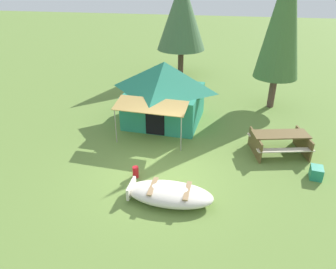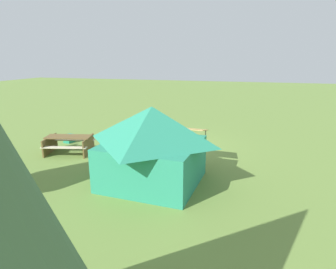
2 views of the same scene
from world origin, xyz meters
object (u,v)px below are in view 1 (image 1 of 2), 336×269
(beached_rowboat, at_px, (169,194))
(pine_tree_back_left, at_px, (285,14))
(picnic_table, at_px, (280,141))
(pine_tree_back_right, at_px, (182,14))
(cooler_box, at_px, (316,173))
(fuel_can, at_px, (136,172))
(canvas_cabin_tent, at_px, (164,91))

(beached_rowboat, distance_m, pine_tree_back_left, 9.42)
(picnic_table, bearing_deg, pine_tree_back_right, 118.67)
(pine_tree_back_right, bearing_deg, beached_rowboat, -82.88)
(pine_tree_back_left, bearing_deg, beached_rowboat, -114.22)
(pine_tree_back_left, bearing_deg, pine_tree_back_right, 138.09)
(cooler_box, height_order, pine_tree_back_left, pine_tree_back_left)
(picnic_table, height_order, pine_tree_back_left, pine_tree_back_left)
(cooler_box, bearing_deg, fuel_can, -169.92)
(cooler_box, relative_size, pine_tree_back_right, 0.08)
(fuel_can, height_order, pine_tree_back_left, pine_tree_back_left)
(canvas_cabin_tent, relative_size, cooler_box, 9.04)
(fuel_can, xyz_separation_m, pine_tree_back_right, (-0.28, 11.38, 3.39))
(picnic_table, bearing_deg, fuel_can, -152.44)
(canvas_cabin_tent, distance_m, cooler_box, 6.56)
(canvas_cabin_tent, xyz_separation_m, pine_tree_back_left, (4.69, 2.52, 2.84))
(picnic_table, distance_m, fuel_can, 5.23)
(picnic_table, relative_size, cooler_box, 4.80)
(cooler_box, distance_m, fuel_can, 5.70)
(picnic_table, bearing_deg, canvas_cabin_tent, 157.13)
(fuel_can, relative_size, pine_tree_back_left, 0.05)
(cooler_box, height_order, pine_tree_back_right, pine_tree_back_right)
(fuel_can, bearing_deg, pine_tree_back_left, 55.12)
(beached_rowboat, bearing_deg, fuel_can, 142.87)
(beached_rowboat, relative_size, pine_tree_back_left, 0.36)
(canvas_cabin_tent, height_order, pine_tree_back_right, pine_tree_back_right)
(picnic_table, bearing_deg, beached_rowboat, -134.94)
(beached_rowboat, bearing_deg, pine_tree_back_right, 97.12)
(pine_tree_back_left, relative_size, pine_tree_back_right, 1.24)
(beached_rowboat, relative_size, cooler_box, 5.45)
(fuel_can, bearing_deg, beached_rowboat, -37.13)
(picnic_table, xyz_separation_m, pine_tree_back_right, (-4.91, 8.97, 3.09))
(pine_tree_back_right, bearing_deg, cooler_box, -60.43)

